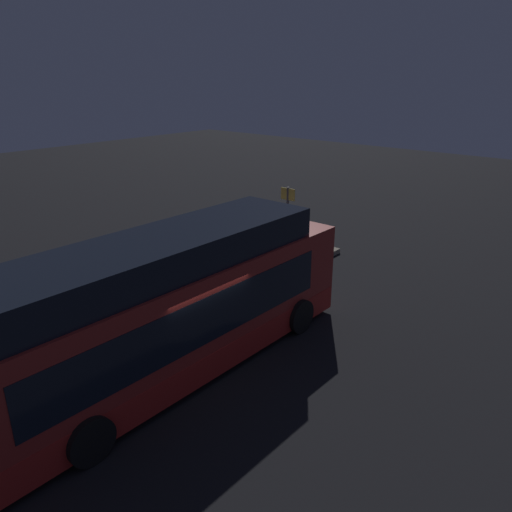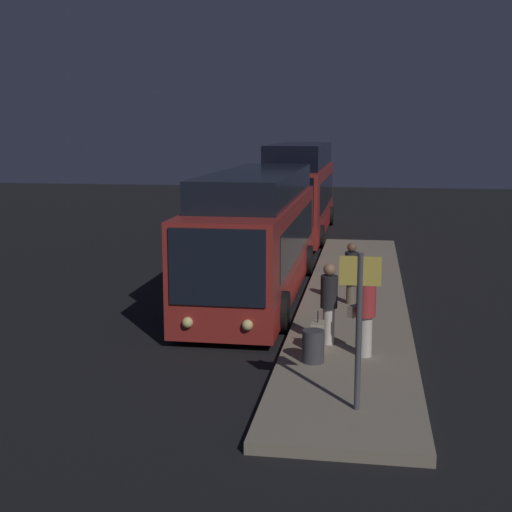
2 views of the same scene
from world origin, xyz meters
The scene contains 9 objects.
ground centered at (0.00, 0.00, 0.00)m, with size 80.00×80.00×0.00m, color black.
platform centered at (0.00, 2.99, 0.10)m, with size 20.00×2.78×0.20m.
bus_lead centered at (-0.18, 0.16, 1.61)m, with size 10.62×2.70×3.58m.
passenger_boarding centered at (4.87, 2.54, 1.16)m, with size 0.41×0.41×1.76m.
passenger_waiting centered at (5.59, 3.31, 1.19)m, with size 0.62×0.65×1.84m.
passenger_with_bags centered at (1.20, 2.92, 1.08)m, with size 0.61×0.51×1.63m.
suitcase centered at (5.37, 2.34, 0.50)m, with size 0.43×0.26×0.84m.
sign_post centered at (8.46, 3.22, 1.84)m, with size 0.10×0.67×2.62m.
trash_bin centered at (6.15, 2.31, 0.52)m, with size 0.44×0.44×0.65m.
Camera 1 is at (-7.10, -8.45, 7.09)m, focal length 35.00 mm.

